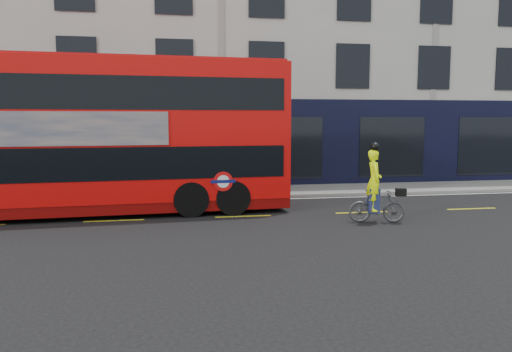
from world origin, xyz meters
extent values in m
plane|color=black|center=(0.00, 0.00, 0.00)|extent=(120.00, 120.00, 0.00)
cube|color=slate|center=(0.00, 6.50, 0.06)|extent=(60.00, 3.00, 0.12)
cube|color=gray|center=(0.00, 5.00, 0.07)|extent=(60.00, 0.12, 0.13)
cube|color=#BAB7AF|center=(0.00, 13.00, 7.50)|extent=(50.00, 10.00, 15.00)
cube|color=black|center=(0.00, 7.98, 2.00)|extent=(50.00, 0.08, 4.00)
cube|color=silver|center=(0.00, 4.70, 0.00)|extent=(58.00, 0.10, 0.01)
cube|color=red|center=(-4.65, 2.80, 2.73)|extent=(12.54, 3.62, 4.45)
cube|color=#660404|center=(-4.65, 2.80, 0.34)|extent=(12.54, 3.56, 0.34)
cube|color=black|center=(-4.65, 2.80, 1.74)|extent=(12.05, 3.62, 1.01)
cube|color=black|center=(-4.65, 2.80, 3.88)|extent=(12.05, 3.62, 1.01)
cube|color=#A80C0B|center=(-4.65, 2.80, 4.98)|extent=(12.29, 3.49, 0.09)
cube|color=black|center=(1.55, 3.21, 1.74)|extent=(0.20, 2.53, 1.01)
cube|color=black|center=(1.55, 3.21, 3.88)|extent=(0.20, 2.53, 1.01)
cube|color=tan|center=(-5.68, 1.30, 2.81)|extent=(6.74, 0.48, 1.01)
cylinder|color=red|center=(-0.62, 1.63, 1.13)|extent=(0.63, 0.06, 0.63)
cylinder|color=white|center=(-0.62, 1.62, 1.13)|extent=(0.41, 0.05, 0.41)
cube|color=#0C1459|center=(-0.62, 1.62, 1.13)|extent=(0.79, 0.07, 0.10)
cylinder|color=black|center=(-0.38, 3.08, 0.56)|extent=(1.31, 2.93, 1.13)
cylinder|color=black|center=(-1.72, 2.99, 0.56)|extent=(1.31, 2.93, 1.13)
imported|color=#414345|center=(3.82, -0.12, 0.50)|extent=(1.73, 0.79, 1.00)
imported|color=#DEFF04|center=(3.72, -0.10, 1.28)|extent=(0.56, 0.74, 1.83)
cube|color=black|center=(4.51, -0.25, 0.92)|extent=(0.33, 0.28, 0.23)
cube|color=navy|center=(3.72, -0.10, 0.68)|extent=(0.38, 0.45, 0.73)
sphere|color=black|center=(3.72, -0.10, 2.28)|extent=(0.27, 0.27, 0.27)
camera|label=1|loc=(-2.26, -14.03, 3.08)|focal=35.00mm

